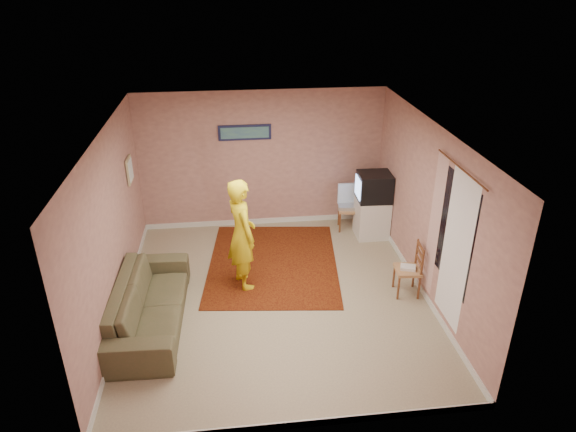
{
  "coord_description": "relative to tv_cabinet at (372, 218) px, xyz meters",
  "views": [
    {
      "loc": [
        -0.59,
        -6.46,
        4.54
      ],
      "look_at": [
        0.26,
        0.6,
        1.06
      ],
      "focal_mm": 32.0,
      "sensor_mm": 36.0,
      "label": 1
    }
  ],
  "objects": [
    {
      "name": "blue_throw",
      "position": [
        -0.37,
        0.44,
        0.32
      ],
      "size": [
        0.38,
        0.05,
        0.4
      ],
      "primitive_type": "cube",
      "color": "#8EB7E9",
      "rests_on": "chair_a"
    },
    {
      "name": "baseboard_front",
      "position": [
        -1.95,
        -4.25,
        -0.31
      ],
      "size": [
        4.5,
        0.02,
        0.1
      ],
      "primitive_type": "cube",
      "color": "silver",
      "rests_on": "ground"
    },
    {
      "name": "wall_right",
      "position": [
        0.3,
        -1.76,
        0.94
      ],
      "size": [
        0.02,
        5.0,
        2.6
      ],
      "primitive_type": "cube",
      "color": "tan",
      "rests_on": "ground"
    },
    {
      "name": "baseboard_right",
      "position": [
        0.29,
        -1.76,
        -0.31
      ],
      "size": [
        0.02,
        5.0,
        0.1
      ],
      "primitive_type": "cube",
      "color": "silver",
      "rests_on": "ground"
    },
    {
      "name": "chair_b",
      "position": [
        0.04,
        -1.9,
        0.15
      ],
      "size": [
        0.4,
        0.42,
        0.46
      ],
      "rotation": [
        0.0,
        0.0,
        -1.67
      ],
      "color": "tan",
      "rests_on": "ground"
    },
    {
      "name": "area_rug",
      "position": [
        -1.9,
        -0.79,
        -0.36
      ],
      "size": [
        2.41,
        2.88,
        0.01
      ],
      "primitive_type": "cube",
      "rotation": [
        0.0,
        0.0,
        -0.11
      ],
      "color": "black",
      "rests_on": "ground"
    },
    {
      "name": "chair_a",
      "position": [
        -0.37,
        0.32,
        0.15
      ],
      "size": [
        0.43,
        0.41,
        0.46
      ],
      "rotation": [
        0.0,
        0.0,
        -0.14
      ],
      "color": "tan",
      "rests_on": "ground"
    },
    {
      "name": "picture_left",
      "position": [
        -4.17,
        -0.16,
        1.19
      ],
      "size": [
        0.04,
        0.38,
        0.42
      ],
      "color": "tan",
      "rests_on": "wall_left"
    },
    {
      "name": "crt_tv",
      "position": [
        -0.01,
        0.0,
        0.62
      ],
      "size": [
        0.61,
        0.55,
        0.5
      ],
      "rotation": [
        0.0,
        0.0,
        -0.04
      ],
      "color": "black",
      "rests_on": "tv_cabinet"
    },
    {
      "name": "curtain_floral",
      "position": [
        0.26,
        -2.11,
        0.89
      ],
      "size": [
        0.01,
        0.35,
        2.1
      ],
      "primitive_type": "cube",
      "color": "beige",
      "rests_on": "wall_right"
    },
    {
      "name": "dvd_player",
      "position": [
        -0.37,
        0.32,
        0.1
      ],
      "size": [
        0.43,
        0.34,
        0.07
      ],
      "primitive_type": "cube",
      "rotation": [
        0.0,
        0.0,
        -0.17
      ],
      "color": "#B4B4B9",
      "rests_on": "chair_a"
    },
    {
      "name": "ground",
      "position": [
        -1.95,
        -1.76,
        -0.36
      ],
      "size": [
        5.0,
        5.0,
        0.0
      ],
      "primitive_type": "plane",
      "color": "tan",
      "rests_on": "ground"
    },
    {
      "name": "baseboard_back",
      "position": [
        -1.95,
        0.73,
        -0.31
      ],
      "size": [
        4.5,
        0.02,
        0.1
      ],
      "primitive_type": "cube",
      "color": "silver",
      "rests_on": "ground"
    },
    {
      "name": "tv_cabinet",
      "position": [
        0.0,
        0.0,
        0.0
      ],
      "size": [
        0.57,
        0.52,
        0.73
      ],
      "primitive_type": "cube",
      "color": "silver",
      "rests_on": "ground"
    },
    {
      "name": "wall_front",
      "position": [
        -1.95,
        -4.26,
        0.94
      ],
      "size": [
        4.5,
        0.02,
        2.6
      ],
      "primitive_type": "cube",
      "color": "tan",
      "rests_on": "ground"
    },
    {
      "name": "curtain_rod",
      "position": [
        0.25,
        -2.66,
        1.96
      ],
      "size": [
        0.02,
        1.4,
        0.02
      ],
      "primitive_type": "cylinder",
      "rotation": [
        1.57,
        0.0,
        0.0
      ],
      "color": "brown",
      "rests_on": "wall_right"
    },
    {
      "name": "wall_left",
      "position": [
        -4.2,
        -1.76,
        0.94
      ],
      "size": [
        0.02,
        5.0,
        2.6
      ],
      "primitive_type": "cube",
      "color": "tan",
      "rests_on": "ground"
    },
    {
      "name": "sofa",
      "position": [
        -3.75,
        -2.19,
        -0.03
      ],
      "size": [
        0.96,
        2.31,
        0.67
      ],
      "primitive_type": "imported",
      "rotation": [
        0.0,
        0.0,
        1.54
      ],
      "color": "brown",
      "rests_on": "ground"
    },
    {
      "name": "person",
      "position": [
        -2.42,
        -1.35,
        0.53
      ],
      "size": [
        0.62,
        0.76,
        1.78
      ],
      "primitive_type": "imported",
      "rotation": [
        0.0,
        0.0,
        1.92
      ],
      "color": "yellow",
      "rests_on": "ground"
    },
    {
      "name": "picture_back",
      "position": [
        -2.25,
        0.71,
        1.49
      ],
      "size": [
        0.95,
        0.04,
        0.28
      ],
      "color": "#15183B",
      "rests_on": "wall_back"
    },
    {
      "name": "curtain_sheer",
      "position": [
        0.28,
        -2.81,
        0.89
      ],
      "size": [
        0.01,
        0.75,
        2.1
      ],
      "primitive_type": "cube",
      "color": "white",
      "rests_on": "wall_right"
    },
    {
      "name": "window",
      "position": [
        0.29,
        -2.66,
        1.09
      ],
      "size": [
        0.01,
        1.1,
        1.5
      ],
      "primitive_type": "cube",
      "color": "black",
      "rests_on": "wall_right"
    },
    {
      "name": "baseboard_left",
      "position": [
        -4.19,
        -1.76,
        -0.31
      ],
      "size": [
        0.02,
        5.0,
        0.1
      ],
      "primitive_type": "cube",
      "color": "silver",
      "rests_on": "ground"
    },
    {
      "name": "wall_back",
      "position": [
        -1.95,
        0.74,
        0.94
      ],
      "size": [
        4.5,
        0.02,
        2.6
      ],
      "primitive_type": "cube",
      "color": "tan",
      "rests_on": "ground"
    },
    {
      "name": "ceiling",
      "position": [
        -1.95,
        -1.76,
        2.24
      ],
      "size": [
        4.5,
        5.0,
        0.02
      ],
      "primitive_type": "cube",
      "color": "white",
      "rests_on": "wall_back"
    },
    {
      "name": "game_console",
      "position": [
        0.04,
        -1.9,
        0.09
      ],
      "size": [
        0.26,
        0.22,
        0.04
      ],
      "primitive_type": "cube",
      "rotation": [
        0.0,
        0.0,
        -0.33
      ],
      "color": "white",
      "rests_on": "chair_b"
    }
  ]
}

